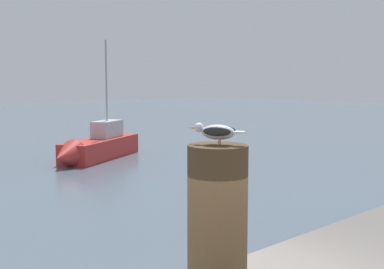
{
  "coord_description": "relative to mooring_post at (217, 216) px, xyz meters",
  "views": [
    {
      "loc": [
        -2.23,
        -2.57,
        3.14
      ],
      "look_at": [
        0.18,
        -0.01,
        2.75
      ],
      "focal_mm": 47.48,
      "sensor_mm": 36.0,
      "label": 1
    }
  ],
  "objects": [
    {
      "name": "mooring_post",
      "position": [
        0.0,
        0.0,
        0.0
      ],
      "size": [
        0.41,
        0.41,
        0.97
      ],
      "primitive_type": "cylinder",
      "color": "#4C3823",
      "rests_on": "harbor_quay"
    },
    {
      "name": "seagull",
      "position": [
        -0.0,
        0.01,
        0.57
      ],
      "size": [
        0.22,
        0.37,
        0.14
      ],
      "color": "tan",
      "rests_on": "mooring_post"
    },
    {
      "name": "boat_red",
      "position": [
        8.23,
        14.5,
        -1.73
      ],
      "size": [
        5.15,
        3.42,
        4.81
      ],
      "color": "#B72D28",
      "rests_on": "ground_plane"
    }
  ]
}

